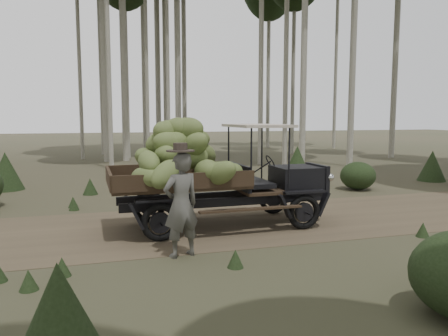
# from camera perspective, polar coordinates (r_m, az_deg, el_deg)

# --- Properties ---
(ground) EXTENTS (120.00, 120.00, 0.00)m
(ground) POSITION_cam_1_polar(r_m,az_deg,el_deg) (9.76, -6.80, -7.72)
(ground) COLOR #473D2B
(ground) RESTS_ON ground
(dirt_track) EXTENTS (70.00, 4.00, 0.01)m
(dirt_track) POSITION_cam_1_polar(r_m,az_deg,el_deg) (9.76, -6.80, -7.70)
(dirt_track) COLOR brown
(dirt_track) RESTS_ON ground
(banana_truck) EXTENTS (4.98, 2.48, 2.45)m
(banana_truck) POSITION_cam_1_polar(r_m,az_deg,el_deg) (9.30, -3.14, 0.60)
(banana_truck) COLOR black
(banana_truck) RESTS_ON ground
(farmer) EXTENTS (0.77, 0.62, 1.98)m
(farmer) POSITION_cam_1_polar(r_m,az_deg,el_deg) (7.58, -5.63, -4.63)
(farmer) COLOR #504F49
(farmer) RESTS_ON ground
(undergrowth) EXTENTS (21.73, 20.10, 1.36)m
(undergrowth) POSITION_cam_1_polar(r_m,az_deg,el_deg) (9.57, -13.37, -4.86)
(undergrowth) COLOR #233319
(undergrowth) RESTS_ON ground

